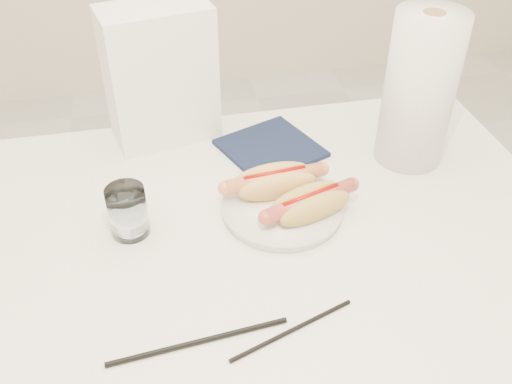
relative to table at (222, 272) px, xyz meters
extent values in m
cube|color=white|center=(0.00, 0.00, 0.04)|extent=(1.20, 0.80, 0.04)
cylinder|color=silver|center=(0.54, 0.34, -0.34)|extent=(0.04, 0.04, 0.71)
cylinder|color=white|center=(0.12, 0.06, 0.07)|extent=(0.22, 0.22, 0.02)
ellipsoid|color=#EFB45F|center=(0.11, 0.08, 0.10)|extent=(0.14, 0.05, 0.05)
ellipsoid|color=#EFB45F|center=(0.11, 0.11, 0.10)|extent=(0.14, 0.05, 0.05)
ellipsoid|color=#EFB45F|center=(0.11, 0.10, 0.09)|extent=(0.13, 0.07, 0.03)
cylinder|color=#E48250|center=(0.11, 0.10, 0.11)|extent=(0.18, 0.04, 0.03)
cylinder|color=#990A05|center=(0.11, 0.10, 0.12)|extent=(0.11, 0.02, 0.01)
ellipsoid|color=gold|center=(0.16, 0.01, 0.10)|extent=(0.14, 0.08, 0.05)
ellipsoid|color=gold|center=(0.15, 0.04, 0.10)|extent=(0.14, 0.08, 0.05)
ellipsoid|color=gold|center=(0.16, 0.03, 0.09)|extent=(0.13, 0.09, 0.03)
cylinder|color=#C54D45|center=(0.16, 0.03, 0.11)|extent=(0.17, 0.08, 0.03)
cylinder|color=#990A05|center=(0.16, 0.03, 0.12)|extent=(0.10, 0.04, 0.01)
cylinder|color=white|center=(-0.14, 0.06, 0.10)|extent=(0.06, 0.06, 0.09)
cylinder|color=black|center=(-0.06, -0.18, 0.06)|extent=(0.25, 0.03, 0.01)
cylinder|color=black|center=(0.07, -0.19, 0.06)|extent=(0.19, 0.07, 0.01)
cube|color=white|center=(-0.05, 0.35, 0.19)|extent=(0.22, 0.15, 0.27)
cube|color=#101935|center=(0.14, 0.25, 0.06)|extent=(0.22, 0.22, 0.01)
cylinder|color=white|center=(0.40, 0.17, 0.20)|extent=(0.13, 0.13, 0.29)
camera|label=1|loc=(-0.08, -0.67, 0.70)|focal=40.33mm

